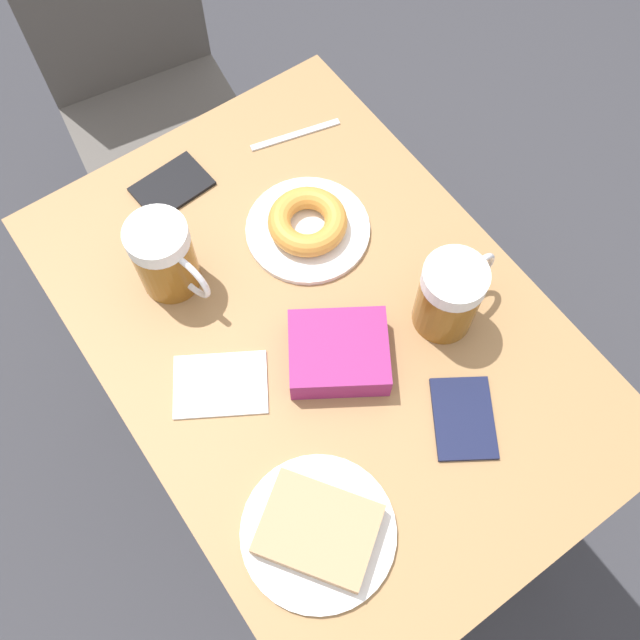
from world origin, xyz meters
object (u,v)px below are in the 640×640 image
passport_far_edge (463,418)px  blue_pouch (338,353)px  chair (139,75)px  fork (295,135)px  plate_with_cake (318,531)px  beer_mug_center (165,257)px  plate_with_donut (308,225)px  passport_near_edge (172,186)px  beer_mug_left (450,295)px  napkin_folded (220,384)px

passport_far_edge → blue_pouch: bearing=117.4°
chair → fork: 0.59m
plate_with_cake → beer_mug_center: bearing=85.3°
plate_with_cake → plate_with_donut: 0.49m
plate_with_donut → passport_near_edge: 0.25m
beer_mug_center → passport_far_edge: (0.23, -0.45, -0.07)m
passport_near_edge → beer_mug_left: bearing=-64.0°
napkin_folded → plate_with_cake: bearing=-90.9°
plate_with_cake → passport_far_edge: plate_with_cake is taller
plate_with_donut → blue_pouch: 0.24m
plate_with_cake → napkin_folded: 0.26m
beer_mug_center → beer_mug_left: bearing=-43.9°
plate_with_cake → passport_near_edge: plate_with_cake is taller
napkin_folded → blue_pouch: bearing=-21.9°
beer_mug_center → passport_near_edge: 0.19m
passport_near_edge → beer_mug_center: bearing=-119.2°
chair → fork: chair is taller
passport_near_edge → blue_pouch: blue_pouch is taller
chair → passport_near_edge: size_ratio=6.69×
chair → blue_pouch: size_ratio=4.61×
plate_with_donut → passport_near_edge: plate_with_donut is taller
plate_with_donut → passport_far_edge: plate_with_donut is taller
beer_mug_left → passport_near_edge: (-0.23, 0.46, -0.07)m
plate_with_cake → beer_mug_left: bearing=24.2°
plate_with_donut → napkin_folded: size_ratio=1.20×
fork → passport_far_edge: (-0.10, -0.58, 0.00)m
beer_mug_center → napkin_folded: size_ratio=0.83×
beer_mug_left → passport_far_edge: 0.18m
beer_mug_center → fork: 0.36m
plate_with_donut → beer_mug_center: 0.24m
passport_near_edge → passport_far_edge: bearing=-76.9°
chair → napkin_folded: 0.93m
plate_with_donut → fork: bearing=61.5°
napkin_folded → passport_far_edge: (0.26, -0.25, 0.00)m
plate_with_cake → plate_with_donut: bearing=56.9°
chair → passport_near_edge: bearing=-98.1°
beer_mug_center → passport_near_edge: size_ratio=1.07×
passport_near_edge → blue_pouch: 0.43m
plate_with_cake → fork: (0.37, 0.59, -0.01)m
plate_with_donut → blue_pouch: bearing=-113.5°
beer_mug_left → plate_with_donut: bearing=108.3°
beer_mug_center → plate_with_cake: bearing=-94.7°
napkin_folded → blue_pouch: (0.17, -0.07, 0.02)m
passport_far_edge → plate_with_donut: bearing=90.1°
chair → beer_mug_left: bearing=-77.0°
beer_mug_left → passport_far_edge: beer_mug_left is taller
napkin_folded → beer_mug_left: bearing=-16.6°
beer_mug_left → beer_mug_center: size_ratio=1.01×
beer_mug_center → fork: beer_mug_center is taller
beer_mug_left → blue_pouch: bearing=168.6°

